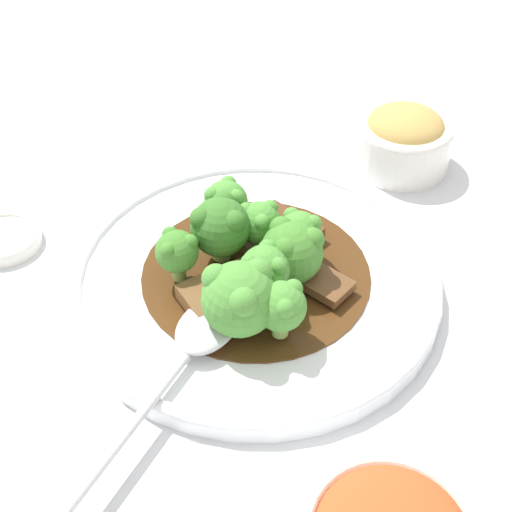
# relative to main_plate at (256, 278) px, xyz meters

# --- Properties ---
(ground_plane) EXTENTS (4.00, 4.00, 0.00)m
(ground_plane) POSITION_rel_main_plate_xyz_m (0.00, 0.00, -0.01)
(ground_plane) COLOR silver
(main_plate) EXTENTS (0.30, 0.30, 0.02)m
(main_plate) POSITION_rel_main_plate_xyz_m (0.00, 0.00, 0.00)
(main_plate) COLOR white
(main_plate) RESTS_ON ground_plane
(beef_strip_0) EXTENTS (0.06, 0.07, 0.01)m
(beef_strip_0) POSITION_rel_main_plate_xyz_m (-0.00, -0.04, 0.02)
(beef_strip_0) COLOR brown
(beef_strip_0) RESTS_ON main_plate
(beef_strip_1) EXTENTS (0.05, 0.03, 0.01)m
(beef_strip_1) POSITION_rel_main_plate_xyz_m (0.05, 0.02, 0.01)
(beef_strip_1) COLOR brown
(beef_strip_1) RESTS_ON main_plate
(beef_strip_2) EXTENTS (0.06, 0.04, 0.01)m
(beef_strip_2) POSITION_rel_main_plate_xyz_m (-0.01, 0.05, 0.01)
(beef_strip_2) COLOR #56331E
(beef_strip_2) RESTS_ON main_plate
(broccoli_floret_0) EXTENTS (0.04, 0.04, 0.05)m
(broccoli_floret_0) POSITION_rel_main_plate_xyz_m (-0.05, 0.03, 0.04)
(broccoli_floret_0) COLOR #7FA84C
(broccoli_floret_0) RESTS_ON main_plate
(broccoli_floret_1) EXTENTS (0.03, 0.03, 0.05)m
(broccoli_floret_1) POSITION_rel_main_plate_xyz_m (-0.04, -0.05, 0.04)
(broccoli_floret_1) COLOR #8EB756
(broccoli_floret_1) RESTS_ON main_plate
(broccoli_floret_2) EXTENTS (0.04, 0.04, 0.04)m
(broccoli_floret_2) POSITION_rel_main_plate_xyz_m (-0.02, 0.02, 0.03)
(broccoli_floret_2) COLOR #8EB756
(broccoli_floret_2) RESTS_ON main_plate
(broccoli_floret_3) EXTENTS (0.04, 0.04, 0.05)m
(broccoli_floret_3) POSITION_rel_main_plate_xyz_m (0.02, -0.02, 0.04)
(broccoli_floret_3) COLOR #7FA84C
(broccoli_floret_3) RESTS_ON main_plate
(broccoli_floret_4) EXTENTS (0.05, 0.05, 0.05)m
(broccoli_floret_4) POSITION_rel_main_plate_xyz_m (0.03, 0.01, 0.04)
(broccoli_floret_4) COLOR #8EB756
(broccoli_floret_4) RESTS_ON main_plate
(broccoli_floret_5) EXTENTS (0.06, 0.06, 0.06)m
(broccoli_floret_5) POSITION_rel_main_plate_xyz_m (0.03, -0.06, 0.04)
(broccoli_floret_5) COLOR #8EB756
(broccoli_floret_5) RESTS_ON main_plate
(broccoli_floret_6) EXTENTS (0.05, 0.05, 0.06)m
(broccoli_floret_6) POSITION_rel_main_plate_xyz_m (-0.03, -0.01, 0.04)
(broccoli_floret_6) COLOR #8EB756
(broccoli_floret_6) RESTS_ON main_plate
(broccoli_floret_7) EXTENTS (0.04, 0.04, 0.04)m
(broccoli_floret_7) POSITION_rel_main_plate_xyz_m (0.02, 0.03, 0.04)
(broccoli_floret_7) COLOR #7FA84C
(broccoli_floret_7) RESTS_ON main_plate
(broccoli_floret_8) EXTENTS (0.04, 0.04, 0.05)m
(broccoli_floret_8) POSITION_rel_main_plate_xyz_m (0.06, -0.04, 0.04)
(broccoli_floret_8) COLOR #8EB756
(broccoli_floret_8) RESTS_ON main_plate
(serving_spoon) EXTENTS (0.07, 0.20, 0.01)m
(serving_spoon) POSITION_rel_main_plate_xyz_m (0.02, -0.09, 0.02)
(serving_spoon) COLOR silver
(serving_spoon) RESTS_ON main_plate
(side_bowl_appetizer) EXTENTS (0.09, 0.09, 0.06)m
(side_bowl_appetizer) POSITION_rel_main_plate_xyz_m (0.00, 0.22, 0.02)
(side_bowl_appetizer) COLOR white
(side_bowl_appetizer) RESTS_ON ground_plane
(sauce_dish) EXTENTS (0.06, 0.06, 0.01)m
(sauce_dish) POSITION_rel_main_plate_xyz_m (-0.20, -0.10, -0.00)
(sauce_dish) COLOR white
(sauce_dish) RESTS_ON ground_plane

